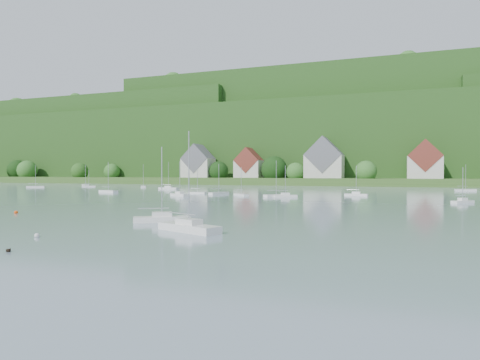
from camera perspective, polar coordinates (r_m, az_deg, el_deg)
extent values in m
cube|color=#355921|center=(203.46, 10.20, -0.11)|extent=(600.00, 60.00, 3.00)
cube|color=#1E4415|center=(277.95, 12.94, 3.99)|extent=(620.00, 160.00, 40.00)
cube|color=#1E4415|center=(320.28, -15.21, 4.29)|extent=(200.00, 120.00, 52.00)
cube|color=#1E4415|center=(272.42, 14.90, 5.72)|extent=(240.00, 130.00, 60.00)
sphere|color=#296525|center=(272.51, -26.27, 1.16)|extent=(11.19, 11.19, 11.19)
sphere|color=#296525|center=(239.69, -16.55, 1.05)|extent=(8.61, 8.61, 8.61)
sphere|color=#204C17|center=(238.43, -20.39, 1.07)|extent=(9.03, 9.03, 9.03)
sphere|color=#296525|center=(188.99, 7.32, 1.07)|extent=(8.19, 8.19, 8.19)
sphere|color=#296525|center=(205.94, -4.88, 0.92)|extent=(6.49, 6.49, 6.49)
sphere|color=#296525|center=(192.67, 23.63, 1.38)|extent=(12.16, 12.16, 12.16)
sphere|color=#296525|center=(180.64, 16.28, 1.10)|extent=(8.73, 8.73, 8.73)
sphere|color=black|center=(202.44, -2.84, 1.18)|extent=(9.32, 9.32, 9.32)
sphere|color=black|center=(282.84, -26.49, 1.03)|extent=(9.50, 9.50, 9.50)
sphere|color=black|center=(284.90, -27.28, 1.18)|extent=(11.91, 11.91, 11.91)
sphere|color=black|center=(193.93, 4.54, 1.43)|extent=(11.92, 11.92, 11.92)
sphere|color=#296525|center=(280.49, -13.91, 10.50)|extent=(10.52, 10.52, 10.52)
sphere|color=#296525|center=(353.77, -27.30, 8.52)|extent=(13.75, 13.75, 13.75)
sphere|color=#204C17|center=(293.15, -4.19, 10.10)|extent=(10.29, 10.29, 10.29)
sphere|color=black|center=(346.38, -20.93, 8.63)|extent=(10.31, 10.31, 10.31)
sphere|color=black|center=(318.10, -21.81, 9.25)|extent=(8.14, 8.14, 8.14)
sphere|color=#296525|center=(341.61, -18.78, 8.66)|extent=(7.15, 7.15, 7.15)
sphere|color=black|center=(383.36, -26.99, 7.88)|extent=(11.66, 11.66, 11.66)
sphere|color=black|center=(276.09, -2.12, 10.56)|extent=(7.18, 7.18, 7.18)
sphere|color=#296525|center=(298.19, -20.85, 9.84)|extent=(8.89, 8.89, 8.89)
sphere|color=black|center=(345.31, -21.75, 8.64)|extent=(9.97, 9.97, 9.97)
sphere|color=#204C17|center=(261.14, 21.25, 13.06)|extent=(12.83, 12.83, 12.83)
sphere|color=#296525|center=(259.66, 3.00, 13.01)|extent=(8.18, 8.18, 8.18)
sphere|color=#204C17|center=(287.32, 13.32, 11.97)|extent=(12.73, 12.73, 12.73)
sphere|color=#204C17|center=(281.73, 25.60, 12.19)|extent=(14.65, 14.65, 14.65)
sphere|color=#296525|center=(237.95, 21.28, 14.22)|extent=(11.95, 11.95, 11.95)
sphere|color=#296525|center=(291.80, 3.54, 11.63)|extent=(7.07, 7.07, 7.07)
sphere|color=black|center=(252.55, 11.22, 13.34)|extent=(8.21, 8.21, 8.21)
sphere|color=#296525|center=(279.12, 8.00, 12.30)|extent=(12.24, 12.24, 12.24)
sphere|color=#296525|center=(275.72, -8.77, 12.49)|extent=(13.65, 13.65, 13.65)
sphere|color=#204C17|center=(275.56, 4.24, 8.65)|extent=(12.01, 12.01, 12.01)
sphere|color=black|center=(277.83, 12.11, 8.70)|extent=(15.72, 15.72, 15.72)
sphere|color=#204C17|center=(271.79, 15.06, 8.67)|extent=(10.54, 10.54, 10.54)
sphere|color=#204C17|center=(378.27, -17.17, 6.42)|extent=(8.18, 8.18, 8.18)
sphere|color=black|center=(360.71, -15.85, 6.71)|extent=(8.74, 8.74, 8.74)
sphere|color=black|center=(354.10, -19.96, 6.99)|extent=(15.38, 15.38, 15.38)
cube|color=beige|center=(208.10, -5.53, 1.57)|extent=(14.00, 10.00, 9.00)
cube|color=slate|center=(208.19, -5.54, 2.81)|extent=(14.00, 10.40, 14.00)
cube|color=beige|center=(200.36, 1.17, 1.46)|extent=(12.00, 9.00, 8.00)
cube|color=maroon|center=(200.43, 1.17, 2.60)|extent=(12.00, 9.36, 12.00)
cube|color=beige|center=(190.77, 11.05, 1.76)|extent=(16.00, 11.00, 10.00)
cube|color=slate|center=(190.90, 11.06, 3.26)|extent=(16.00, 11.44, 16.00)
cube|color=beige|center=(186.50, 23.18, 1.56)|extent=(13.00, 10.00, 9.00)
cube|color=maroon|center=(186.61, 23.18, 2.95)|extent=(13.00, 10.40, 13.00)
cube|color=white|center=(48.02, -10.26, -5.11)|extent=(6.03, 4.69, 0.61)
cube|color=white|center=(47.96, -10.26, -4.45)|extent=(2.43, 2.14, 0.50)
cylinder|color=silver|center=(47.76, -10.27, -0.22)|extent=(0.10, 0.10, 7.58)
cylinder|color=silver|center=(47.88, -11.35, -3.68)|extent=(2.86, 1.86, 0.08)
cube|color=white|center=(39.90, -6.75, -6.29)|extent=(7.00, 4.41, 0.68)
cube|color=white|center=(39.83, -6.75, -5.45)|extent=(2.71, 2.16, 0.50)
cylinder|color=silver|center=(39.58, -6.76, 0.31)|extent=(0.10, 0.10, 8.50)
cylinder|color=silver|center=(40.54, -7.68, -4.42)|extent=(3.47, 1.54, 0.08)
sphere|color=silver|center=(40.11, -25.22, -6.83)|extent=(0.43, 0.43, 0.43)
sphere|color=#F04D0D|center=(44.71, -7.97, -5.95)|extent=(0.42, 0.42, 0.42)
sphere|color=#F04D0D|center=(64.25, -27.46, -3.93)|extent=(0.50, 0.50, 0.50)
ellipsoid|color=black|center=(33.63, -28.26, -8.20)|extent=(0.40, 0.25, 0.25)
sphere|color=black|center=(33.49, -28.07, -8.05)|extent=(0.11, 0.11, 0.11)
cube|color=white|center=(95.46, 4.80, -2.07)|extent=(4.95, 5.70, 0.59)
cylinder|color=silver|center=(95.33, 4.80, 0.34)|extent=(0.10, 0.10, 7.42)
cylinder|color=silver|center=(94.88, 4.37, -1.36)|extent=(2.07, 2.63, 0.08)
cube|color=white|center=(139.69, -9.42, -1.10)|extent=(6.46, 1.84, 0.65)
cube|color=white|center=(139.67, -9.42, -0.86)|extent=(2.26, 1.27, 0.50)
cylinder|color=silver|center=(139.60, -9.42, 0.69)|extent=(0.10, 0.10, 8.06)
cylinder|color=silver|center=(140.14, -9.76, -0.59)|extent=(3.55, 0.10, 0.08)
cube|color=white|center=(169.63, -19.31, -0.80)|extent=(4.66, 3.76, 0.47)
cylinder|color=silver|center=(169.57, -19.32, 0.28)|extent=(0.10, 0.10, 5.92)
cylinder|color=silver|center=(169.67, -19.55, -0.42)|extent=(2.20, 1.53, 0.08)
cube|color=white|center=(85.44, 27.31, -2.58)|extent=(4.12, 4.36, 0.47)
cube|color=white|center=(85.41, 27.31, -2.25)|extent=(1.78, 1.83, 0.50)
cylinder|color=silver|center=(85.31, 27.32, -0.46)|extent=(0.10, 0.10, 5.86)
cylinder|color=silver|center=(84.81, 27.04, -1.83)|extent=(1.79, 1.97, 0.08)
cube|color=white|center=(109.51, -5.64, -1.71)|extent=(4.69, 1.45, 0.46)
cylinder|color=silver|center=(109.41, -5.64, -0.07)|extent=(0.10, 0.10, 5.81)
cylinder|color=silver|center=(109.79, -5.96, -1.11)|extent=(2.56, 0.16, 0.08)
cube|color=white|center=(106.41, -2.81, -1.76)|extent=(3.68, 5.74, 0.56)
cylinder|color=silver|center=(106.30, -2.81, 0.27)|extent=(0.10, 0.10, 6.98)
cylinder|color=silver|center=(105.79, -3.14, -1.14)|extent=(1.31, 2.84, 0.08)
cube|color=white|center=(94.72, 6.00, -2.12)|extent=(5.13, 3.88, 0.51)
cube|color=white|center=(94.69, 6.00, -1.81)|extent=(2.05, 1.79, 0.50)
cylinder|color=silver|center=(94.60, 6.01, -0.03)|extent=(0.10, 0.10, 6.41)
cylinder|color=silver|center=(94.45, 5.56, -1.42)|extent=(2.46, 1.52, 0.08)
cube|color=white|center=(170.35, -25.37, -0.81)|extent=(5.76, 4.82, 0.59)
cylinder|color=silver|center=(170.28, -25.38, 0.53)|extent=(0.10, 0.10, 7.40)
cylinder|color=silver|center=(170.47, -25.66, -0.41)|extent=(2.68, 1.98, 0.08)
cube|color=white|center=(121.56, -16.98, -1.45)|extent=(6.35, 3.24, 0.61)
cylinder|color=silver|center=(121.46, -16.99, 0.50)|extent=(0.10, 0.10, 7.64)
cylinder|color=silver|center=(122.24, -17.25, -0.87)|extent=(3.27, 0.95, 0.08)
cube|color=white|center=(99.14, -7.95, -1.96)|extent=(5.87, 4.39, 0.59)
cube|color=white|center=(99.11, -7.95, -1.65)|extent=(2.35, 2.03, 0.50)
cylinder|color=silver|center=(99.01, -7.96, 0.32)|extent=(0.10, 0.10, 7.32)
cylinder|color=silver|center=(99.83, -8.21, -1.26)|extent=(2.81, 1.71, 0.08)
cube|color=white|center=(140.45, 27.61, -1.20)|extent=(5.89, 3.54, 0.57)
cylinder|color=silver|center=(140.36, 27.62, 0.37)|extent=(0.10, 0.10, 7.12)
cylinder|color=silver|center=(140.01, 27.30, -0.72)|extent=(2.95, 1.20, 0.08)
cube|color=white|center=(102.92, 15.08, -1.90)|extent=(5.29, 1.88, 0.52)
cube|color=white|center=(102.90, 15.08, -1.61)|extent=(1.89, 1.16, 0.50)
cylinder|color=silver|center=(102.81, 15.09, 0.05)|extent=(0.10, 0.10, 6.48)
cylinder|color=silver|center=(103.01, 14.66, -1.25)|extent=(2.85, 0.32, 0.08)
cube|color=white|center=(185.56, -19.72, -0.63)|extent=(6.00, 5.38, 0.63)
cylinder|color=silver|center=(185.49, -19.72, 0.69)|extent=(0.10, 0.10, 7.90)
cylinder|color=silver|center=(186.46, -19.77, -0.25)|extent=(2.73, 2.27, 0.08)
cube|color=white|center=(159.61, -12.63, -0.85)|extent=(4.70, 6.14, 0.61)
cylinder|color=silver|center=(159.53, -12.64, 0.64)|extent=(0.10, 0.10, 7.69)
cylinder|color=silver|center=(160.50, -12.63, -0.41)|extent=(1.85, 2.92, 0.08)
cube|color=white|center=(99.56, 0.16, -1.97)|extent=(4.61, 4.28, 0.49)
cylinder|color=silver|center=(99.44, 0.16, -0.06)|extent=(0.10, 0.10, 6.15)
cylinder|color=silver|center=(100.15, -0.04, -1.29)|extent=(2.09, 1.84, 0.08)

